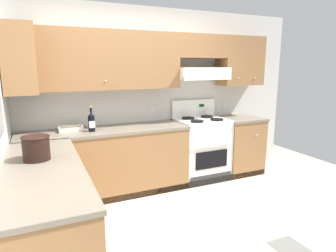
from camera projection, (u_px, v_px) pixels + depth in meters
The scene contains 9 objects.
ground_plane at pixel (177, 232), 3.11m from camera, with size 7.04×7.04×0.00m, color #B2AA99.
floor_accent_tile at pixel (289, 247), 2.85m from camera, with size 0.30×0.30×0.01m, color slate.
wall_back at pixel (156, 83), 4.34m from camera, with size 4.68×0.57×2.55m.
counter_back_run at pixel (142, 158), 4.15m from camera, with size 3.60×0.65×0.91m.
counter_left_run at pixel (48, 218), 2.52m from camera, with size 0.63×1.91×0.91m.
stove at pixel (201, 148), 4.55m from camera, with size 0.76×0.62×1.20m.
wine_bottle at pixel (91, 122), 3.71m from camera, with size 0.08×0.09×0.33m.
bowl at pixel (71, 129), 3.76m from camera, with size 0.30×0.21×0.06m.
bucket at pixel (36, 147), 2.58m from camera, with size 0.24×0.24×0.22m.
Camera 1 is at (-1.25, -2.53, 1.73)m, focal length 31.43 mm.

